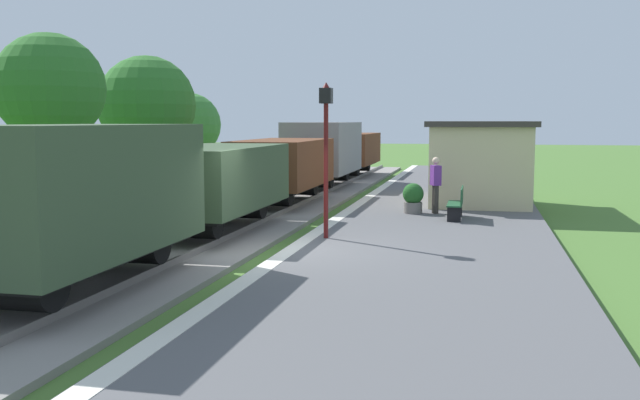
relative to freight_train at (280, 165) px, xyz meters
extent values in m
plane|color=#47702D|center=(2.40, -8.91, -1.53)|extent=(160.00, 160.00, 0.00)
cube|color=#565659|center=(5.60, -8.91, -1.40)|extent=(6.00, 60.00, 0.25)
cube|color=silver|center=(2.80, -8.91, -1.27)|extent=(0.36, 60.00, 0.01)
cube|color=gray|center=(0.00, -8.91, -1.47)|extent=(3.80, 60.00, 0.12)
cube|color=slate|center=(0.72, -8.91, -1.34)|extent=(0.07, 60.00, 0.14)
cube|color=slate|center=(-0.72, -8.91, -1.34)|extent=(0.07, 60.00, 0.14)
cube|color=#384C33|center=(0.00, -12.87, 0.35)|extent=(2.50, 5.60, 2.20)
cube|color=black|center=(0.00, -12.87, -0.60)|extent=(2.10, 5.15, 0.50)
cylinder|color=black|center=(0.00, -11.08, -0.85)|extent=(1.56, 0.84, 0.84)
cylinder|color=black|center=(0.00, -14.66, -0.85)|extent=(1.56, 0.84, 0.84)
cylinder|color=black|center=(0.00, -9.92, -0.60)|extent=(0.20, 0.30, 0.20)
cube|color=#384C33|center=(0.00, -6.27, 0.05)|extent=(2.50, 5.60, 1.60)
cube|color=black|center=(0.00, -6.27, -0.60)|extent=(2.10, 5.15, 0.50)
cylinder|color=black|center=(0.00, -4.48, -0.85)|extent=(1.56, 0.84, 0.84)
cylinder|color=black|center=(0.00, -8.06, -0.85)|extent=(1.56, 0.84, 0.84)
cylinder|color=black|center=(0.00, -3.32, -0.60)|extent=(0.20, 0.30, 0.20)
cylinder|color=black|center=(0.00, -9.22, -0.60)|extent=(0.20, 0.30, 0.20)
cube|color=brown|center=(0.00, 0.33, 0.05)|extent=(2.50, 5.60, 1.60)
cube|color=black|center=(0.00, 0.33, -0.60)|extent=(2.10, 5.15, 0.50)
cylinder|color=black|center=(0.00, 2.12, -0.85)|extent=(1.56, 0.84, 0.84)
cylinder|color=black|center=(0.00, -1.46, -0.85)|extent=(1.56, 0.84, 0.84)
cylinder|color=black|center=(0.00, 3.28, -0.60)|extent=(0.20, 0.30, 0.20)
cylinder|color=black|center=(0.00, -2.62, -0.60)|extent=(0.20, 0.30, 0.20)
cube|color=gray|center=(0.00, 6.93, 0.35)|extent=(2.50, 5.60, 2.20)
cube|color=black|center=(0.00, 6.93, -0.60)|extent=(2.10, 5.15, 0.50)
cylinder|color=black|center=(0.00, 8.72, -0.85)|extent=(1.56, 0.84, 0.84)
cylinder|color=black|center=(0.00, 5.14, -0.85)|extent=(1.56, 0.84, 0.84)
cylinder|color=black|center=(0.00, 9.88, -0.60)|extent=(0.20, 0.30, 0.20)
cylinder|color=black|center=(0.00, 3.98, -0.60)|extent=(0.20, 0.30, 0.20)
cube|color=brown|center=(0.00, 13.53, 0.05)|extent=(2.50, 5.60, 1.60)
cube|color=black|center=(0.00, 13.53, -0.60)|extent=(2.10, 5.15, 0.50)
cylinder|color=black|center=(0.00, 15.32, -0.85)|extent=(1.56, 0.84, 0.84)
cylinder|color=black|center=(0.00, 11.74, -0.85)|extent=(1.56, 0.84, 0.84)
cylinder|color=black|center=(0.00, 16.48, -0.60)|extent=(0.20, 0.30, 0.20)
cylinder|color=black|center=(0.00, 10.58, -0.60)|extent=(0.20, 0.30, 0.20)
cube|color=beige|center=(6.80, 1.54, 0.02)|extent=(3.20, 5.50, 2.60)
cube|color=#3D3833|center=(6.80, 1.54, 1.41)|extent=(3.50, 5.80, 0.18)
cube|color=black|center=(5.19, 0.44, 0.15)|extent=(0.03, 0.90, 0.80)
cube|color=#1E4C2D|center=(6.11, -3.28, -0.84)|extent=(0.42, 1.50, 0.04)
cube|color=#1E4C2D|center=(6.30, -3.28, -0.59)|extent=(0.04, 1.50, 0.45)
cube|color=black|center=(6.11, -3.88, -1.07)|extent=(0.38, 0.06, 0.42)
cube|color=black|center=(6.11, -2.68, -1.07)|extent=(0.38, 0.06, 0.42)
cylinder|color=#38332D|center=(5.51, -2.24, -0.85)|extent=(0.15, 0.15, 0.86)
cylinder|color=#38332D|center=(5.45, -2.09, -0.85)|extent=(0.15, 0.15, 0.86)
cube|color=#662D8C|center=(5.48, -2.16, -0.12)|extent=(0.37, 0.44, 0.60)
sphere|color=beige|center=(5.48, -2.16, 0.32)|extent=(0.22, 0.22, 0.22)
cylinder|color=slate|center=(4.82, -2.23, -1.11)|extent=(0.56, 0.56, 0.34)
sphere|color=#235B23|center=(4.82, -2.23, -0.68)|extent=(0.64, 0.64, 0.64)
cylinder|color=#591414|center=(3.21, -7.28, 0.32)|extent=(0.11, 0.11, 3.20)
cube|color=black|center=(3.21, -7.28, 2.10)|extent=(0.28, 0.28, 0.36)
sphere|color=#F2E5BF|center=(3.21, -7.28, 2.10)|extent=(0.20, 0.20, 0.20)
cone|color=#591414|center=(3.21, -7.28, 2.34)|extent=(0.20, 0.20, 0.16)
cylinder|color=#4C3823|center=(-4.54, -6.56, -0.12)|extent=(0.28, 0.28, 2.81)
sphere|color=#2D6B28|center=(-4.54, -6.56, 2.39)|extent=(2.95, 2.95, 2.95)
cylinder|color=#4C3823|center=(-4.21, -1.54, -0.35)|extent=(0.28, 0.28, 2.35)
sphere|color=#2D6B28|center=(-4.21, -1.54, 2.05)|extent=(3.29, 3.29, 3.29)
cylinder|color=#4C3823|center=(-5.86, 5.84, -0.61)|extent=(0.28, 0.28, 1.82)
sphere|color=#387A33|center=(-5.86, 5.84, 1.35)|extent=(2.81, 2.81, 2.81)
camera|label=1|loc=(6.76, -23.64, 1.52)|focal=39.71mm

